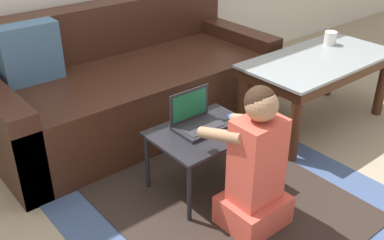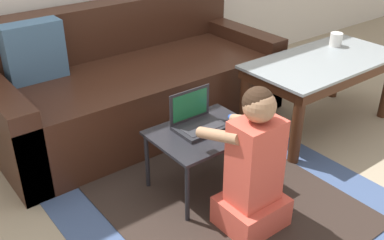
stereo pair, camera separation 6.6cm
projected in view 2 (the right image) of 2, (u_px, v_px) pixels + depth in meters
The scene contains 9 objects.
ground_plane at pixel (201, 198), 2.47m from camera, with size 16.00×16.00×0.00m, color gray.
area_rug at pixel (226, 203), 2.43m from camera, with size 1.60×1.80×0.01m.
couch at pixel (134, 84), 3.12m from camera, with size 1.98×0.90×0.80m.
coffee_table at pixel (323, 70), 3.01m from camera, with size 1.10×0.56×0.50m.
laptop_desk at pixel (204, 138), 2.42m from camera, with size 0.55×0.42×0.36m.
laptop at pixel (198, 122), 2.41m from camera, with size 0.26×0.19×0.20m.
computer_mouse at pixel (235, 119), 2.49m from camera, with size 0.06×0.10×0.04m.
person_seated at pixel (253, 170), 2.13m from camera, with size 0.31×0.42×0.76m.
cup_on_table at pixel (336, 40), 3.18m from camera, with size 0.09×0.09×0.09m.
Camera 2 is at (-1.24, -1.52, 1.56)m, focal length 42.00 mm.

